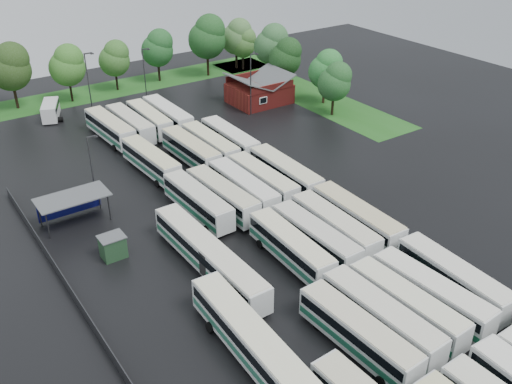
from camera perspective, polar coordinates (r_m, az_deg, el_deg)
ground at (r=61.18m, az=4.89°, el=-7.09°), size 160.00×160.00×0.00m
brick_building at (r=103.77m, az=0.34°, el=9.92°), size 10.07×8.60×5.39m
wash_shed at (r=69.72m, az=-17.96°, el=-0.72°), size 8.20×4.20×3.58m
utility_hut at (r=63.02m, az=-14.12°, el=-5.31°), size 2.70×2.20×2.62m
grass_strip_north at (r=113.72m, az=-15.53°, el=9.61°), size 80.00×10.00×0.01m
grass_strip_east at (r=110.13m, az=4.66°, el=9.95°), size 10.00×50.00×0.01m
west_fence at (r=58.54m, az=-17.80°, el=-9.80°), size 0.10×50.00×1.20m
bus_r1c0 at (r=50.74m, az=10.18°, el=-13.76°), size 3.07×12.44×3.44m
bus_r1c1 at (r=52.62m, az=12.39°, el=-12.11°), size 2.98×12.70×3.52m
bus_r1c2 at (r=54.52m, az=14.79°, el=-10.85°), size 3.00×12.35×3.42m
bus_r1c3 at (r=56.39m, az=17.11°, el=-9.67°), size 3.23×12.56×3.47m
bus_r1c4 at (r=58.94m, az=19.14°, el=-8.13°), size 3.26×12.69×3.50m
bus_r2c1 at (r=60.18m, az=3.49°, el=-5.51°), size 3.10×12.42×3.43m
bus_r2c2 at (r=61.88m, az=5.92°, el=-4.54°), size 2.66×12.32×3.43m
bus_r2c3 at (r=63.80m, az=7.83°, el=-3.49°), size 3.02×12.70×3.52m
bus_r2c4 at (r=65.78m, az=10.01°, el=-2.54°), size 3.10×13.06×3.62m
bus_r3c0 at (r=68.50m, az=-5.83°, el=-0.93°), size 2.90×12.43×3.44m
bus_r3c1 at (r=69.46m, az=-3.38°, el=-0.35°), size 3.13×12.55×3.47m
bus_r3c2 at (r=71.03m, az=-1.31°, el=0.43°), size 2.76×12.63×3.51m
bus_r3c3 at (r=72.84m, az=0.66°, el=1.18°), size 2.69×12.39×3.45m
bus_r3c4 at (r=74.54m, az=2.93°, el=1.91°), size 3.05×13.01×3.60m
bus_r4c0 at (r=79.23m, az=-10.47°, el=3.11°), size 3.20×12.54×3.46m
bus_r4c2 at (r=81.46m, az=-6.53°, el=4.18°), size 2.92×12.59×3.49m
bus_r4c3 at (r=82.92m, az=-4.61°, el=4.72°), size 2.69×12.38×3.44m
bus_r4c4 at (r=84.56m, az=-2.63°, el=5.31°), size 2.89×12.57×3.49m
bus_r5c0 at (r=91.03m, az=-14.38°, el=6.21°), size 3.31×12.89×3.56m
bus_r5c1 at (r=91.93m, az=-12.45°, el=6.66°), size 2.93×12.65×3.51m
bus_r5c2 at (r=93.30m, az=-10.62°, el=7.16°), size 2.86×12.38×3.43m
bus_r5c3 at (r=94.18m, az=-8.82°, el=7.59°), size 2.81×12.96×3.60m
artic_bus_west_b at (r=58.83m, az=-4.73°, el=-6.42°), size 2.83×18.80×3.48m
artic_bus_west_c at (r=48.33m, az=0.45°, el=-15.67°), size 3.55×19.45×3.59m
minibus at (r=102.55m, az=-19.85°, el=7.74°), size 4.64×6.83×2.80m
tree_north_1 at (r=107.76m, az=-23.34°, el=11.48°), size 7.08×7.08×11.73m
tree_north_2 at (r=108.10m, az=-18.31°, el=11.99°), size 6.34×6.34×10.50m
tree_north_3 at (r=112.28m, az=-13.92°, el=12.88°), size 5.78×5.78×9.58m
tree_north_4 at (r=115.87m, az=-9.76°, el=14.04°), size 6.23×6.23×10.32m
tree_north_5 at (r=117.74m, az=-4.83°, el=15.25°), size 7.47×7.47×12.37m
tree_north_6 at (r=122.16m, az=-1.23°, el=14.73°), size 5.31×5.30×8.78m
tree_east_0 at (r=97.62m, az=7.96°, el=10.92°), size 5.59×5.59×9.26m
tree_east_1 at (r=102.94m, az=7.06°, el=12.13°), size 5.91×5.91×9.78m
tree_east_2 at (r=109.10m, az=3.03°, el=13.37°), size 6.06×6.06×10.04m
tree_east_3 at (r=115.31m, az=1.61°, el=14.62°), size 6.70×6.70×11.10m
tree_east_4 at (r=122.62m, az=-1.88°, el=15.31°), size 6.33×6.33×10.48m
lamp_post_ne at (r=96.93m, az=-0.46°, el=11.14°), size 1.61×0.31×10.48m
lamp_post_nw at (r=71.74m, az=-16.06°, el=2.54°), size 1.40×0.27×9.09m
lamp_post_back_w at (r=99.94m, az=-16.37°, el=10.66°), size 1.67×0.33×10.85m
lamp_post_back_e at (r=104.30m, az=-11.04°, el=11.69°), size 1.51×0.29×9.78m
puddle_2 at (r=58.71m, az=-3.20°, el=-8.79°), size 4.70×4.70×0.01m
puddle_3 at (r=62.06m, az=7.99°, el=-6.69°), size 4.37×4.37×0.01m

